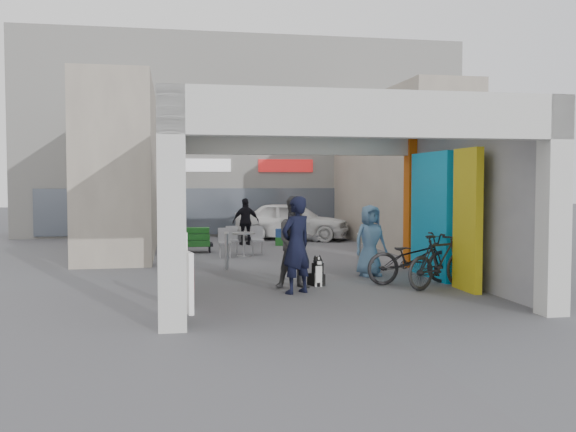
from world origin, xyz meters
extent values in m
plane|color=#535358|center=(0.00, 0.00, 0.00)|extent=(90.00, 90.00, 0.00)
cube|color=silver|center=(-3.00, -4.00, 1.75)|extent=(0.40, 0.40, 3.50)
cube|color=silver|center=(-3.00, 2.00, 1.75)|extent=(0.40, 0.40, 3.50)
cube|color=silver|center=(3.00, -4.00, 1.75)|extent=(0.40, 0.40, 3.50)
cube|color=#D75B0C|center=(3.00, 2.00, 1.75)|extent=(0.40, 0.40, 3.50)
plane|color=beige|center=(-3.00, -1.00, 1.75)|extent=(0.00, 6.40, 6.40)
plane|color=#A5A5AA|center=(3.00, -1.00, 1.75)|extent=(0.00, 6.40, 6.40)
cube|color=#0D9FD9|center=(2.70, 0.20, 1.40)|extent=(0.15, 2.00, 2.80)
cube|color=gold|center=(2.70, -1.60, 1.40)|extent=(0.15, 1.00, 2.80)
plane|color=silver|center=(0.00, -1.00, 3.50)|extent=(6.40, 6.40, 0.00)
cube|color=silver|center=(0.00, 2.05, 3.15)|extent=(6.40, 0.30, 0.70)
cube|color=silver|center=(0.00, -4.05, 3.15)|extent=(6.40, 0.30, 0.70)
cube|color=white|center=(0.00, 2.22, 3.10)|extent=(4.20, 0.05, 0.55)
cube|color=white|center=(0.00, 14.00, 4.00)|extent=(18.00, 4.00, 8.00)
cube|color=#515966|center=(0.00, 11.95, 1.00)|extent=(16.20, 0.06, 1.80)
cube|color=white|center=(-2.00, 11.96, 2.80)|extent=(2.60, 0.06, 0.50)
cube|color=red|center=(1.50, 11.96, 2.80)|extent=(2.20, 0.06, 0.50)
cube|color=#B5AA96|center=(-4.50, 7.50, 2.50)|extent=(2.00, 9.00, 5.00)
cube|color=#B5AA96|center=(4.50, 7.50, 2.50)|extent=(2.00, 9.00, 5.00)
cylinder|color=#92959A|center=(-1.69, 2.32, 0.45)|extent=(0.09, 0.09, 0.90)
cylinder|color=#92959A|center=(-0.13, 2.23, 0.41)|extent=(0.09, 0.09, 0.83)
cylinder|color=#92959A|center=(1.68, 2.31, 0.42)|extent=(0.09, 0.09, 0.83)
cube|color=white|center=(-2.75, -2.76, 0.50)|extent=(0.18, 0.56, 1.00)
cube|color=red|center=(-2.71, -2.76, 0.55)|extent=(0.11, 0.39, 0.40)
cube|color=white|center=(-2.75, 1.51, 0.50)|extent=(0.19, 0.55, 1.00)
cube|color=red|center=(-2.71, 1.51, 0.55)|extent=(0.12, 0.39, 0.40)
cylinder|color=#AFAEB4|center=(-0.97, 5.01, 0.34)|extent=(0.06, 0.06, 0.67)
cylinder|color=#AFAEB4|center=(-0.97, 5.01, 0.01)|extent=(0.41, 0.41, 0.02)
cylinder|color=#AFAEB4|center=(-0.97, 5.01, 0.67)|extent=(0.65, 0.65, 0.05)
cube|color=#AFAEB4|center=(-1.53, 4.82, 0.21)|extent=(0.35, 0.35, 0.42)
cube|color=#AFAEB4|center=(-1.53, 4.99, 0.62)|extent=(0.35, 0.05, 0.42)
cube|color=#AFAEB4|center=(-0.50, 5.48, 0.21)|extent=(0.35, 0.35, 0.42)
cube|color=#AFAEB4|center=(-0.50, 5.64, 0.62)|extent=(0.35, 0.05, 0.42)
cube|color=#AFAEB4|center=(-1.25, 5.57, 0.21)|extent=(0.35, 0.35, 0.42)
cube|color=#AFAEB4|center=(-1.25, 5.74, 0.62)|extent=(0.35, 0.05, 0.42)
cube|color=black|center=(-2.34, 6.36, 0.14)|extent=(1.14, 0.57, 0.28)
cube|color=#18551B|center=(-2.34, 6.22, 0.28)|extent=(0.95, 0.33, 0.17)
cube|color=#18551B|center=(-2.34, 6.36, 0.47)|extent=(0.95, 0.33, 0.17)
cube|color=#18551B|center=(-2.34, 6.50, 0.66)|extent=(0.95, 0.33, 0.17)
cube|color=#18551B|center=(0.69, 8.03, 0.14)|extent=(0.52, 0.45, 0.28)
cube|color=navy|center=(0.69, 8.03, 0.42)|extent=(0.52, 0.45, 0.28)
cube|color=black|center=(-0.06, -0.42, 0.12)|extent=(0.24, 0.32, 0.24)
cube|color=black|center=(-0.06, -0.55, 0.30)|extent=(0.19, 0.16, 0.36)
cube|color=white|center=(-0.06, -0.65, 0.26)|extent=(0.15, 0.03, 0.34)
cylinder|color=white|center=(-0.12, -0.63, 0.14)|extent=(0.04, 0.04, 0.28)
cylinder|color=white|center=(-0.01, -0.63, 0.14)|extent=(0.04, 0.04, 0.28)
sphere|color=black|center=(-0.06, -0.57, 0.52)|extent=(0.19, 0.19, 0.19)
cube|color=white|center=(-0.06, -0.68, 0.50)|extent=(0.08, 0.12, 0.06)
cone|color=black|center=(-0.12, -0.53, 0.61)|extent=(0.07, 0.07, 0.08)
cone|color=black|center=(-0.01, -0.53, 0.61)|extent=(0.07, 0.07, 0.08)
imported|color=black|center=(-0.66, -1.30, 0.93)|extent=(0.81, 0.73, 1.87)
imported|color=#404043|center=(-0.52, -0.73, 0.93)|extent=(0.93, 0.74, 1.86)
imported|color=#5A84B0|center=(1.43, 0.64, 0.81)|extent=(0.89, 0.68, 1.62)
imported|color=black|center=(-0.52, 8.40, 0.80)|extent=(0.99, 0.56, 1.59)
imported|color=black|center=(1.97, -0.59, 0.53)|extent=(2.08, 0.86, 1.07)
imported|color=black|center=(2.30, -1.23, 0.54)|extent=(1.85, 1.24, 1.09)
imported|color=white|center=(1.39, 10.00, 0.71)|extent=(4.51, 3.17, 1.42)
camera|label=1|loc=(-3.00, -13.29, 2.13)|focal=40.00mm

